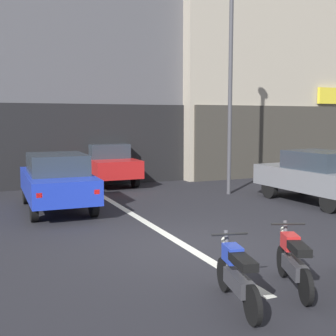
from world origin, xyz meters
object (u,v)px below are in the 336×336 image
Objects in this scene: car_red_down_street at (106,162)px; motorcycle_blue_row_leftmost at (237,275)px; motorcycle_red_row_left_mid at (293,260)px; car_blue_crossing_near at (57,180)px; car_grey_parked_kerbside at (318,175)px; street_lamp at (231,68)px.

car_red_down_street is 2.49× the size of motorcycle_blue_row_leftmost.
car_red_down_street is at bearing 88.18° from motorcycle_red_row_left_mid.
car_grey_parked_kerbside is (7.64, -2.19, 0.00)m from car_blue_crossing_near.
car_grey_parked_kerbside is 0.58× the size of street_lamp.
car_blue_crossing_near and car_grey_parked_kerbside have the same top height.
street_lamp is at bearing 65.08° from motorcycle_red_row_left_mid.
car_blue_crossing_near is 2.52× the size of motorcycle_blue_row_leftmost.
car_blue_crossing_near is 6.92m from street_lamp.
car_blue_crossing_near is 5.19m from car_red_down_street.
car_red_down_street is 6.29m from street_lamp.
car_red_down_street is (-4.94, 6.62, 0.00)m from car_grey_parked_kerbside.
motorcycle_blue_row_leftmost is (-6.46, -5.52, -0.43)m from car_grey_parked_kerbside.
car_blue_crossing_near is at bearing 107.10° from motorcycle_red_row_left_mid.
motorcycle_blue_row_leftmost is 1.05× the size of motorcycle_red_row_left_mid.
street_lamp is at bearing 123.18° from car_grey_parked_kerbside.
car_grey_parked_kerbside is at bearing 40.52° from motorcycle_blue_row_leftmost.
car_red_down_street is 0.57× the size of street_lamp.
motorcycle_blue_row_leftmost is (-4.80, -8.06, -3.90)m from street_lamp.
motorcycle_red_row_left_mid is (-5.32, -5.34, -0.43)m from car_grey_parked_kerbside.
car_blue_crossing_near is 1.01× the size of car_red_down_street.
street_lamp is 4.59× the size of motorcycle_red_row_left_mid.
car_grey_parked_kerbside reaches higher than motorcycle_blue_row_leftmost.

